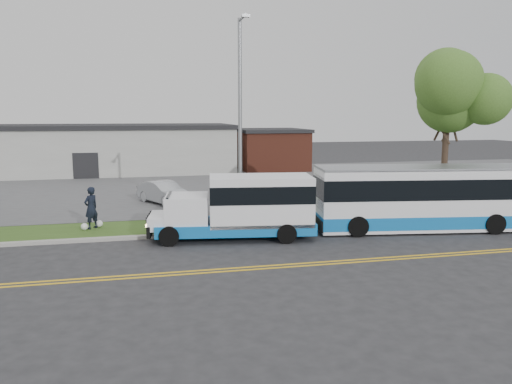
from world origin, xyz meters
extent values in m
plane|color=#28282B|center=(0.00, 0.00, 0.00)|extent=(140.00, 140.00, 0.00)
cube|color=gold|center=(0.00, -3.85, 0.01)|extent=(70.00, 0.12, 0.01)
cube|color=gold|center=(0.00, -4.15, 0.01)|extent=(70.00, 0.12, 0.01)
cube|color=#9E9B93|center=(0.00, 1.10, 0.07)|extent=(80.00, 0.30, 0.15)
cube|color=#33501A|center=(0.00, 2.90, 0.05)|extent=(80.00, 3.30, 0.10)
cube|color=#4C4C4F|center=(0.00, 17.00, 0.05)|extent=(80.00, 25.00, 0.10)
cube|color=#9E9E99|center=(-6.00, 27.00, 2.00)|extent=(25.00, 10.00, 4.00)
cube|color=black|center=(-6.00, 27.00, 4.17)|extent=(25.40, 10.40, 0.35)
cube|color=black|center=(-6.00, 22.05, 1.10)|extent=(2.00, 0.15, 2.20)
cube|color=brown|center=(10.50, 26.00, 1.80)|extent=(6.00, 7.00, 3.60)
cube|color=black|center=(10.50, 26.00, 3.75)|extent=(6.30, 7.30, 0.30)
cylinder|color=#34261C|center=(14.00, 3.00, 2.48)|extent=(0.32, 0.32, 4.76)
ellipsoid|color=#426523|center=(14.00, 3.00, 6.22)|extent=(5.20, 5.20, 4.42)
cylinder|color=gray|center=(3.00, 2.80, 4.85)|extent=(0.18, 0.18, 9.50)
cylinder|color=gray|center=(3.00, 2.10, 9.50)|extent=(0.12, 1.40, 0.12)
cube|color=gray|center=(3.00, 1.45, 9.45)|extent=(0.35, 0.18, 0.12)
cube|color=#1068B7|center=(2.29, 0.30, 0.54)|extent=(6.91, 3.15, 0.49)
cube|color=white|center=(3.36, 0.16, 1.67)|extent=(4.58, 2.82, 2.06)
cube|color=black|center=(3.36, 0.16, 2.01)|extent=(4.61, 2.87, 0.74)
cube|color=white|center=(0.25, 0.59, 1.32)|extent=(2.04, 2.33, 1.18)
cube|color=black|center=(-0.48, 0.69, 1.52)|extent=(0.35, 1.86, 0.88)
cube|color=white|center=(-0.82, 0.73, 0.83)|extent=(1.25, 2.12, 0.54)
cube|color=black|center=(-1.25, 0.79, 0.54)|extent=(0.42, 2.01, 0.49)
sphere|color=#FFD88C|center=(-1.40, 0.07, 0.78)|extent=(0.22, 0.22, 0.20)
sphere|color=#FFD88C|center=(-1.20, 1.53, 0.78)|extent=(0.22, 0.22, 0.20)
cylinder|color=black|center=(-0.57, -0.37, 0.41)|extent=(0.85, 0.38, 0.82)
cylinder|color=black|center=(-0.28, 1.73, 0.41)|extent=(0.85, 0.38, 0.82)
cylinder|color=black|center=(4.19, -1.03, 0.41)|extent=(0.85, 0.38, 0.82)
cylinder|color=black|center=(4.48, 1.07, 0.41)|extent=(0.85, 0.38, 0.82)
cube|color=white|center=(11.39, -0.04, 1.48)|extent=(10.76, 3.89, 2.78)
cube|color=#1068B7|center=(11.39, -0.04, 0.53)|extent=(10.78, 3.91, 0.57)
cube|color=black|center=(11.39, -0.04, 2.01)|extent=(10.80, 3.93, 0.91)
cube|color=black|center=(6.23, 0.71, 1.82)|extent=(0.41, 2.19, 1.53)
cube|color=black|center=(6.16, 0.72, 0.43)|extent=(0.46, 2.38, 0.48)
cube|color=gray|center=(11.39, -0.04, 2.89)|extent=(10.76, 3.89, 0.11)
cylinder|color=black|center=(7.53, -0.62, 0.46)|extent=(0.95, 0.44, 0.92)
cylinder|color=black|center=(7.86, 1.61, 0.46)|extent=(0.95, 0.44, 0.92)
cylinder|color=black|center=(13.69, -1.52, 0.46)|extent=(0.95, 0.44, 0.92)
cylinder|color=black|center=(14.01, 0.72, 0.46)|extent=(0.95, 0.44, 0.92)
cylinder|color=black|center=(15.62, 0.48, 0.46)|extent=(0.95, 0.44, 0.92)
imported|color=black|center=(-3.88, 3.16, 1.07)|extent=(0.83, 0.82, 1.93)
imported|color=#A7AAAE|center=(-0.36, 9.01, 0.76)|extent=(3.18, 4.18, 1.32)
sphere|color=white|center=(-4.18, 2.91, 0.26)|extent=(0.32, 0.32, 0.32)
sphere|color=white|center=(-3.58, 3.41, 0.26)|extent=(0.32, 0.32, 0.32)
camera|label=1|loc=(-1.53, -20.29, 5.30)|focal=35.00mm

